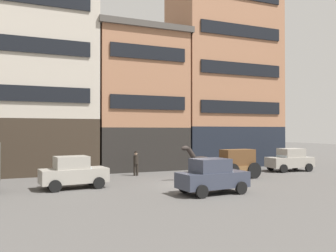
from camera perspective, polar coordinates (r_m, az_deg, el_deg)
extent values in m
plane|color=#4C4947|center=(21.70, 3.58, -9.46)|extent=(120.00, 120.00, 0.00)
cube|color=#33281E|center=(29.47, -21.29, -3.05)|extent=(9.47, 6.25, 4.15)
cube|color=#B7AD9E|center=(30.43, -21.21, 13.99)|extent=(9.47, 6.25, 13.70)
cube|color=black|center=(26.38, -21.09, 4.92)|extent=(7.96, 0.12, 1.10)
cube|color=black|center=(26.93, -21.06, 12.18)|extent=(7.96, 0.12, 1.10)
cube|color=black|center=(30.91, -5.09, -3.56)|extent=(7.45, 6.25, 3.53)
cube|color=#9E6B4C|center=(31.16, -5.08, 7.05)|extent=(7.45, 6.25, 7.96)
cube|color=#47423D|center=(32.01, -5.07, 14.58)|extent=(7.95, 6.75, 0.50)
cube|color=black|center=(27.94, -3.11, 3.84)|extent=(6.26, 0.12, 1.10)
cube|color=black|center=(28.54, -3.10, 11.83)|extent=(6.26, 0.12, 1.10)
cube|color=black|center=(34.58, 8.93, -3.17)|extent=(9.79, 6.25, 3.64)
cube|color=#9E6B4C|center=(35.29, 8.90, 11.04)|extent=(9.79, 6.25, 13.70)
cube|color=black|center=(31.94, 11.91, 2.98)|extent=(8.22, 0.12, 1.10)
cube|color=black|center=(32.35, 11.90, 9.04)|extent=(8.22, 0.12, 1.10)
cube|color=black|center=(33.10, 11.88, 14.90)|extent=(8.22, 0.12, 1.10)
cube|color=brown|center=(24.91, 11.22, -6.69)|extent=(2.75, 1.40, 0.36)
cube|color=brown|center=(24.85, 11.21, -5.02)|extent=(2.34, 1.19, 1.10)
cube|color=brown|center=(24.21, 9.01, -5.73)|extent=(0.44, 1.05, 0.50)
cylinder|color=black|center=(23.83, 10.47, -7.33)|extent=(1.10, 0.12, 1.10)
cylinder|color=black|center=(25.00, 8.57, -7.02)|extent=(1.10, 0.12, 1.10)
cylinder|color=black|center=(24.91, 13.87, -7.03)|extent=(1.10, 0.12, 1.10)
cylinder|color=black|center=(26.03, 11.90, -6.77)|extent=(1.10, 0.12, 1.10)
ellipsoid|color=black|center=(23.38, 5.27, -5.75)|extent=(1.72, 0.67, 0.70)
cylinder|color=black|center=(22.98, 3.71, -4.34)|extent=(0.68, 0.35, 0.76)
ellipsoid|color=black|center=(22.77, 2.82, -3.61)|extent=(0.57, 0.26, 0.30)
cylinder|color=black|center=(23.80, 6.96, -6.02)|extent=(0.27, 0.11, 0.65)
cylinder|color=black|center=(23.03, 4.30, -7.76)|extent=(0.14, 0.14, 0.95)
cylinder|color=black|center=(23.34, 3.87, -7.66)|extent=(0.14, 0.14, 0.95)
cylinder|color=black|center=(23.58, 6.66, -7.59)|extent=(0.14, 0.14, 0.95)
cylinder|color=black|center=(23.89, 6.20, -7.50)|extent=(0.14, 0.14, 0.95)
cube|color=#333847|center=(18.65, 7.25, -8.63)|extent=(3.82, 1.89, 0.80)
cube|color=#333847|center=(18.47, 6.86, -6.36)|extent=(1.91, 1.58, 0.70)
cube|color=silver|center=(18.97, 9.00, -6.60)|extent=(0.44, 1.33, 0.56)
cylinder|color=black|center=(20.07, 8.73, -9.21)|extent=(0.67, 0.23, 0.66)
cylinder|color=black|center=(18.75, 11.80, -9.81)|extent=(0.67, 0.23, 0.66)
cylinder|color=black|center=(18.77, 2.71, -9.81)|extent=(0.67, 0.23, 0.66)
cylinder|color=black|center=(17.36, 5.53, -10.56)|extent=(0.67, 0.23, 0.66)
cube|color=gray|center=(20.87, -15.00, -7.76)|extent=(3.85, 1.98, 0.80)
cube|color=gray|center=(20.76, -15.40, -5.72)|extent=(1.94, 1.62, 0.70)
cube|color=silver|center=(20.98, -13.13, -6.03)|extent=(0.47, 1.34, 0.56)
cylinder|color=black|center=(22.04, -12.47, -8.44)|extent=(0.68, 0.25, 0.66)
cylinder|color=black|center=(20.44, -11.13, -9.05)|extent=(0.68, 0.25, 0.66)
cylinder|color=black|center=(21.49, -18.69, -8.62)|extent=(0.68, 0.25, 0.66)
cylinder|color=black|center=(19.86, -17.83, -9.28)|extent=(0.68, 0.25, 0.66)
cube|color=gray|center=(30.24, 19.11, -5.55)|extent=(3.80, 1.85, 0.80)
cube|color=gray|center=(30.28, 19.33, -4.12)|extent=(1.89, 1.56, 0.70)
cube|color=silver|center=(29.77, 18.04, -4.44)|extent=(0.42, 1.33, 0.56)
cylinder|color=black|center=(28.89, 18.25, -6.58)|extent=(0.67, 0.22, 0.66)
cylinder|color=black|center=(30.24, 16.33, -6.33)|extent=(0.67, 0.22, 0.66)
cylinder|color=black|center=(30.38, 21.89, -6.28)|extent=(0.67, 0.22, 0.66)
cylinder|color=black|center=(31.67, 19.90, -6.06)|extent=(0.67, 0.22, 0.66)
cylinder|color=black|center=(25.83, -5.45, -7.10)|extent=(0.16, 0.16, 0.85)
cylinder|color=black|center=(25.89, -5.02, -7.09)|extent=(0.16, 0.16, 0.85)
cylinder|color=black|center=(25.78, -5.23, -5.47)|extent=(0.49, 0.49, 0.62)
sphere|color=tan|center=(25.75, -5.23, -4.50)|extent=(0.22, 0.22, 0.22)
cylinder|color=black|center=(25.74, -5.23, -4.28)|extent=(0.28, 0.28, 0.02)
cylinder|color=black|center=(25.74, -5.23, -4.17)|extent=(0.18, 0.18, 0.09)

